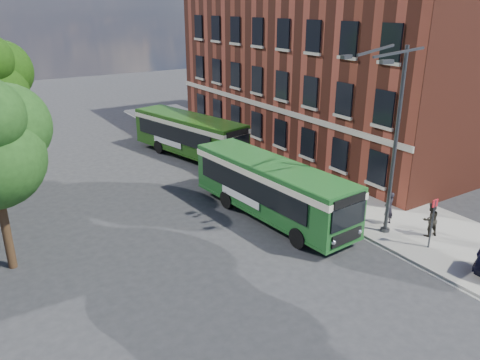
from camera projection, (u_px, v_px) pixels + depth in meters
ground at (276, 245)px, 22.04m from camera, size 120.00×120.00×0.00m
pavement at (288, 169)px, 31.85m from camera, size 6.00×48.00×0.15m
kerb_line at (251, 179)px, 30.34m from camera, size 0.12×48.00×0.01m
brick_office at (331, 55)px, 36.10m from camera, size 12.10×26.00×14.20m
street_lamp at (390, 141)px, 21.22m from camera, size 2.96×2.38×9.00m
bus_stop_sign at (432, 220)px, 21.03m from camera, size 0.35×0.08×2.52m
bus_front at (271, 185)px, 24.28m from camera, size 3.32×10.62×3.02m
bus_rear at (189, 132)px, 34.24m from camera, size 4.70×10.42×3.02m
pedestrian_a at (389, 208)px, 23.49m from camera, size 0.68×0.49×1.73m
pedestrian_b at (430, 219)px, 22.31m from camera, size 0.96×0.83×1.69m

